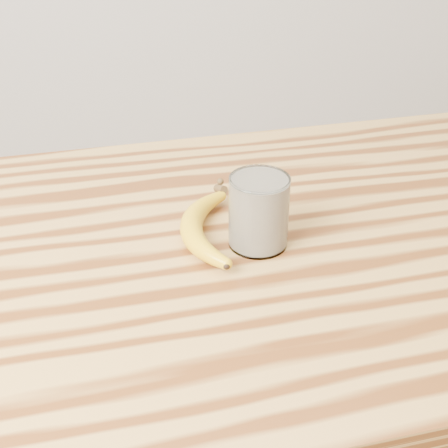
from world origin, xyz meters
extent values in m
cube|color=#AF803D|center=(0.00, 0.00, 0.88)|extent=(1.20, 0.80, 0.04)
cylinder|color=brown|center=(0.54, 0.34, 0.43)|extent=(0.06, 0.06, 0.86)
cylinder|color=white|center=(-0.01, -0.01, 0.96)|extent=(0.09, 0.09, 0.11)
torus|color=white|center=(-0.01, -0.01, 1.01)|extent=(0.09, 0.09, 0.00)
cylinder|color=beige|center=(-0.01, -0.01, 0.96)|extent=(0.08, 0.08, 0.11)
camera|label=1|loc=(-0.25, -0.78, 1.43)|focal=50.00mm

